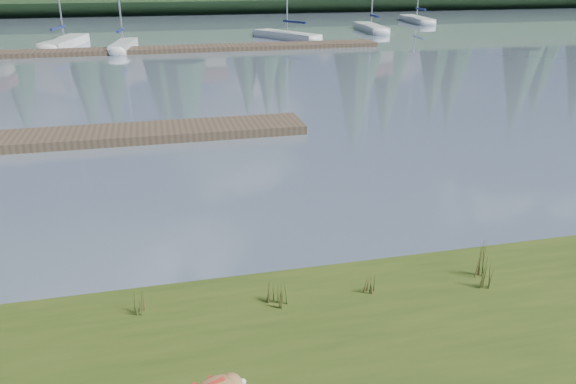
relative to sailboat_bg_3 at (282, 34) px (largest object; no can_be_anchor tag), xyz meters
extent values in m
plane|color=#7C8EA2|center=(-9.38, -5.47, -0.33)|extent=(200.00, 200.00, 0.00)
cube|color=#4C3D2C|center=(-13.38, -26.47, -0.18)|extent=(16.00, 2.00, 0.30)
cube|color=#4C3D2C|center=(-7.38, -5.47, -0.18)|extent=(26.00, 2.20, 0.30)
cube|color=white|center=(-16.43, -0.98, -0.11)|extent=(2.91, 6.78, 0.70)
ellipsoid|color=white|center=(-15.71, 2.24, -0.11)|extent=(1.80, 2.07, 0.70)
cube|color=navy|center=(-16.63, -1.86, 1.07)|extent=(0.77, 2.61, 0.20)
cube|color=white|center=(-12.20, -4.09, -0.11)|extent=(1.88, 5.22, 0.70)
ellipsoid|color=white|center=(-11.83, -1.56, -0.11)|extent=(1.30, 1.54, 0.70)
cube|color=navy|center=(-12.30, -4.78, 1.07)|extent=(0.49, 2.04, 0.20)
cube|color=white|center=(0.31, -0.55, -0.11)|extent=(4.42, 6.28, 0.70)
ellipsoid|color=white|center=(-1.26, 2.23, -0.11)|extent=(2.07, 2.21, 0.70)
cube|color=navy|center=(0.74, -1.31, 1.07)|extent=(1.43, 2.31, 0.20)
cube|color=white|center=(9.04, 3.53, -0.11)|extent=(2.11, 6.73, 0.70)
ellipsoid|color=white|center=(9.34, 6.83, -0.11)|extent=(1.61, 1.93, 0.70)
cube|color=navy|center=(8.95, 2.63, 1.07)|extent=(0.44, 2.64, 0.20)
cube|color=white|center=(16.79, 10.46, -0.11)|extent=(2.28, 7.05, 0.70)
ellipsoid|color=white|center=(17.14, 13.91, -0.11)|extent=(1.70, 2.04, 0.70)
cube|color=navy|center=(16.69, 9.52, 1.07)|extent=(0.48, 2.76, 0.20)
cone|color=#475B23|center=(-8.70, -38.03, 0.25)|extent=(0.03, 0.03, 0.46)
cone|color=brown|center=(-8.59, -38.10, 0.21)|extent=(0.03, 0.03, 0.36)
cone|color=#475B23|center=(-8.64, -38.00, 0.27)|extent=(0.03, 0.03, 0.50)
cone|color=brown|center=(-8.56, -38.06, 0.18)|extent=(0.03, 0.03, 0.32)
cone|color=#475B23|center=(-8.68, -38.11, 0.23)|extent=(0.03, 0.03, 0.41)
cone|color=#475B23|center=(-8.92, -37.86, 0.24)|extent=(0.03, 0.03, 0.42)
cone|color=brown|center=(-8.81, -37.93, 0.19)|extent=(0.03, 0.03, 0.34)
cone|color=#475B23|center=(-8.86, -37.83, 0.26)|extent=(0.03, 0.03, 0.46)
cone|color=brown|center=(-8.78, -37.89, 0.17)|extent=(0.03, 0.03, 0.30)
cone|color=#475B23|center=(-8.90, -37.94, 0.21)|extent=(0.03, 0.03, 0.38)
cone|color=#475B23|center=(-5.27, -38.28, 0.30)|extent=(0.03, 0.03, 0.56)
cone|color=brown|center=(-5.16, -38.35, 0.25)|extent=(0.03, 0.03, 0.45)
cone|color=#475B23|center=(-5.21, -38.25, 0.33)|extent=(0.03, 0.03, 0.61)
cone|color=brown|center=(-5.13, -38.31, 0.22)|extent=(0.03, 0.03, 0.39)
cone|color=#475B23|center=(-5.25, -38.36, 0.27)|extent=(0.03, 0.03, 0.50)
cone|color=#475B23|center=(-10.99, -37.72, 0.28)|extent=(0.03, 0.03, 0.51)
cone|color=brown|center=(-10.88, -37.79, 0.23)|extent=(0.03, 0.03, 0.41)
cone|color=#475B23|center=(-10.93, -37.69, 0.30)|extent=(0.03, 0.03, 0.56)
cone|color=brown|center=(-10.85, -37.75, 0.20)|extent=(0.03, 0.03, 0.36)
cone|color=#475B23|center=(-10.97, -37.80, 0.25)|extent=(0.03, 0.03, 0.46)
cone|color=#475B23|center=(-7.26, -38.01, 0.21)|extent=(0.03, 0.03, 0.38)
cone|color=brown|center=(-7.15, -38.08, 0.18)|extent=(0.03, 0.03, 0.30)
cone|color=#475B23|center=(-7.20, -37.98, 0.23)|extent=(0.03, 0.03, 0.42)
cone|color=brown|center=(-7.12, -38.04, 0.16)|extent=(0.03, 0.03, 0.27)
cone|color=#475B23|center=(-7.24, -38.09, 0.19)|extent=(0.03, 0.03, 0.34)
cone|color=#475B23|center=(-5.16, -37.90, 0.35)|extent=(0.03, 0.03, 0.65)
cone|color=brown|center=(-5.05, -37.97, 0.28)|extent=(0.03, 0.03, 0.52)
cone|color=#475B23|center=(-5.10, -37.87, 0.38)|extent=(0.03, 0.03, 0.71)
cone|color=brown|center=(-5.02, -37.93, 0.25)|extent=(0.03, 0.03, 0.45)
cone|color=#475B23|center=(-5.14, -37.98, 0.32)|extent=(0.03, 0.03, 0.58)
cube|color=#33281C|center=(-9.38, -37.07, -0.26)|extent=(60.00, 0.50, 0.14)
camera|label=1|loc=(-10.38, -45.53, 5.07)|focal=35.00mm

